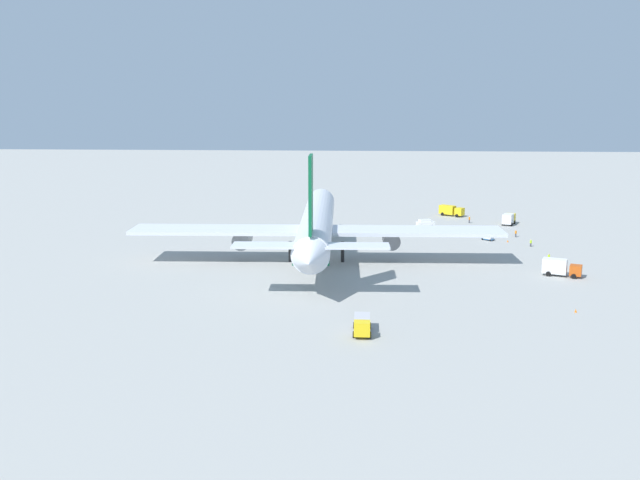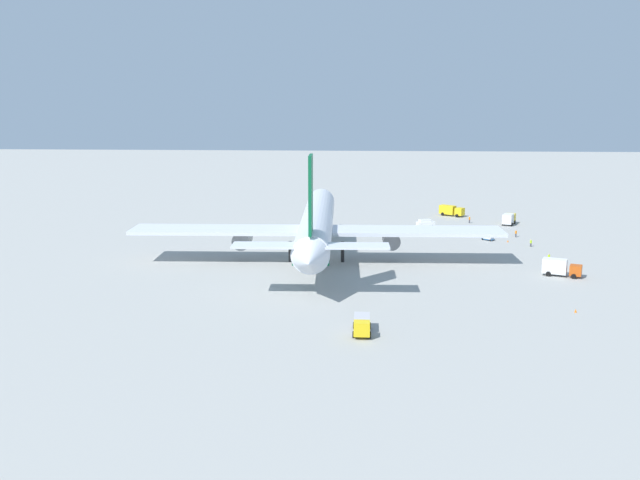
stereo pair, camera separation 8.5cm
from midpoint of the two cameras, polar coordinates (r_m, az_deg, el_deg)
The scene contains 17 objects.
ground_plane at distance 141.35m, azimuth -0.23°, elevation -1.50°, with size 600.00×600.00×0.00m, color #9E9E99.
airliner at distance 138.64m, azimuth -0.28°, elevation 1.22°, with size 70.54×72.73×22.94m.
service_truck_0 at distance 134.16m, azimuth 18.93°, elevation -2.11°, with size 4.34×7.05×3.12m.
service_truck_1 at distance 96.80m, azimuth 3.45°, elevation -6.84°, with size 6.12×2.49×2.33m.
service_truck_2 at distance 185.36m, azimuth 15.10°, elevation 1.69°, with size 6.20×4.39×2.88m.
service_truck_3 at distance 195.80m, azimuth 10.62°, elevation 2.38°, with size 5.71×6.83×2.81m.
service_van at distance 177.56m, azimuth 8.58°, elevation 1.37°, with size 2.94×4.76×1.97m.
baggage_cart_0 at distance 163.90m, azimuth 13.51°, elevation 0.21°, with size 2.83×2.90×1.19m.
ground_worker_0 at distance 159.11m, azimuth 16.77°, elevation -0.24°, with size 0.43×0.43×1.61m.
ground_worker_1 at distance 144.87m, azimuth 18.11°, elevation -1.40°, with size 0.56×0.56×1.75m.
ground_worker_2 at distance 185.45m, azimuth 12.06°, elevation 1.63°, with size 0.49×0.49×1.78m.
ground_worker_3 at distance 169.12m, azimuth 15.64°, elevation 0.52°, with size 0.55×0.55×1.73m.
traffic_cone_0 at distance 185.27m, azimuth 8.82°, elevation 1.54°, with size 0.36×0.36×0.55m, color orange.
traffic_cone_1 at distance 181.74m, azimuth 9.15°, elevation 1.34°, with size 0.36×0.36×0.55m, color orange.
traffic_cone_2 at distance 162.93m, azimuth 15.03°, elevation -0.07°, with size 0.36×0.36×0.55m, color orange.
traffic_cone_3 at distance 112.78m, azimuth 20.08°, elevation -5.42°, with size 0.36×0.36×0.55m, color orange.
traffic_cone_4 at distance 173.91m, azimuth -10.92°, elevation 0.82°, with size 0.36×0.36×0.55m, color orange.
Camera 2 is at (-137.49, -9.16, 31.53)m, focal length 39.39 mm.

